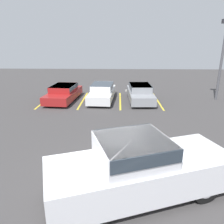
# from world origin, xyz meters

# --- Properties ---
(ground_plane) EXTENTS (60.00, 60.00, 0.00)m
(ground_plane) POSITION_xyz_m (0.00, 0.00, 0.00)
(ground_plane) COLOR #423F3F
(stall_stripe_a) EXTENTS (0.12, 5.06, 0.01)m
(stall_stripe_a) POSITION_xyz_m (-5.31, 10.33, 0.00)
(stall_stripe_a) COLOR yellow
(stall_stripe_a) RESTS_ON ground_plane
(stall_stripe_b) EXTENTS (0.12, 5.06, 0.01)m
(stall_stripe_b) POSITION_xyz_m (-2.38, 10.33, 0.00)
(stall_stripe_b) COLOR yellow
(stall_stripe_b) RESTS_ON ground_plane
(stall_stripe_c) EXTENTS (0.12, 5.06, 0.01)m
(stall_stripe_c) POSITION_xyz_m (0.54, 10.33, 0.00)
(stall_stripe_c) COLOR yellow
(stall_stripe_c) RESTS_ON ground_plane
(stall_stripe_d) EXTENTS (0.12, 5.06, 0.01)m
(stall_stripe_d) POSITION_xyz_m (3.47, 10.33, 0.00)
(stall_stripe_d) COLOR yellow
(stall_stripe_d) RESTS_ON ground_plane
(pickup_truck) EXTENTS (5.85, 3.72, 1.89)m
(pickup_truck) POSITION_xyz_m (1.09, -0.58, 0.93)
(pickup_truck) COLOR silver
(pickup_truck) RESTS_ON ground_plane
(parked_sedan_a) EXTENTS (2.20, 4.67, 1.20)m
(parked_sedan_a) POSITION_xyz_m (-3.85, 10.24, 0.64)
(parked_sedan_a) COLOR maroon
(parked_sedan_a) RESTS_ON ground_plane
(parked_sedan_b) EXTENTS (2.00, 4.72, 1.29)m
(parked_sedan_b) POSITION_xyz_m (-0.87, 10.39, 0.69)
(parked_sedan_b) COLOR silver
(parked_sedan_b) RESTS_ON ground_plane
(parked_sedan_c) EXTENTS (1.86, 4.62, 1.26)m
(parked_sedan_c) POSITION_xyz_m (2.07, 10.30, 0.67)
(parked_sedan_c) COLOR gray
(parked_sedan_c) RESTS_ON ground_plane
(light_post) EXTENTS (0.70, 0.36, 5.94)m
(light_post) POSITION_xyz_m (8.15, 10.87, 3.69)
(light_post) COLOR #515156
(light_post) RESTS_ON ground_plane
(wheel_stop_curb) EXTENTS (1.86, 0.20, 0.14)m
(wheel_stop_curb) POSITION_xyz_m (1.96, 13.57, 0.07)
(wheel_stop_curb) COLOR #B7B2A8
(wheel_stop_curb) RESTS_ON ground_plane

